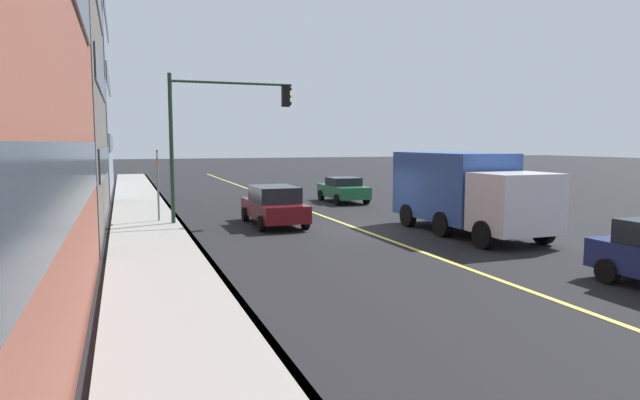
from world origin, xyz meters
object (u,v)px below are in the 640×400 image
Objects in this scene: car_maroon at (274,205)px; car_green at (343,189)px; traffic_light_mast at (219,122)px; truck_blue at (465,190)px; street_sign_post at (158,181)px.

car_green is at bearing -40.23° from car_maroon.
truck_blue is at bearing -123.20° from traffic_light_mast.
traffic_light_mast reaches higher than car_maroon.
car_green is 11.62m from street_sign_post.
truck_blue is (-11.40, -0.17, 0.88)m from car_green.
street_sign_post is (6.25, 10.53, 0.19)m from truck_blue.
street_sign_post is at bearing 59.31° from truck_blue.
street_sign_post is at bearing 116.42° from car_green.
car_green is at bearing -52.62° from traffic_light_mast.
car_maroon is at bearing 54.48° from truck_blue.
truck_blue is 12.24m from street_sign_post.
truck_blue reaches higher than car_green.
traffic_light_mast reaches higher than truck_blue.
car_maroon is at bearing 139.77° from car_green.
car_maroon is 1.45× the size of street_sign_post.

